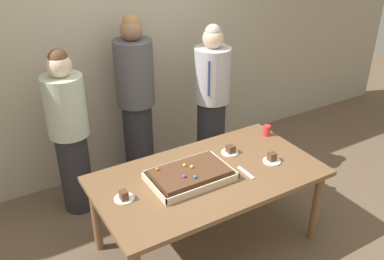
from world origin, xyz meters
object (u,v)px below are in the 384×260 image
cake_server_utensil (246,173)px  person_striped_tie_right (212,102)px  person_serving_front (136,101)px  party_table (208,182)px  plated_slice_near_left (230,150)px  plated_slice_near_right (124,197)px  person_green_shirt_behind (69,133)px  sheet_cake (190,175)px  plated_slice_far_left (272,159)px  drink_cup_nearest (267,130)px

cake_server_utensil → person_striped_tie_right: 1.14m
person_serving_front → cake_server_utensil: bearing=18.4°
person_serving_front → person_striped_tie_right: bearing=72.2°
party_table → person_striped_tie_right: person_striped_tie_right is taller
plated_slice_near_left → person_striped_tie_right: 0.81m
plated_slice_near_right → person_serving_front: 1.35m
person_green_shirt_behind → sheet_cake: bearing=-0.0°
plated_slice_far_left → person_striped_tie_right: (0.07, 1.04, 0.10)m
drink_cup_nearest → plated_slice_near_right: bearing=-171.2°
sheet_cake → plated_slice_near_left: 0.53m
party_table → sheet_cake: 0.20m
plated_slice_near_right → drink_cup_nearest: 1.55m
sheet_cake → plated_slice_far_left: 0.74m
plated_slice_far_left → cake_server_utensil: bearing=-174.2°
cake_server_utensil → person_striped_tie_right: person_striped_tie_right is taller
sheet_cake → cake_server_utensil: (0.43, -0.16, -0.04)m
party_table → person_striped_tie_right: size_ratio=1.11×
plated_slice_near_right → drink_cup_nearest: size_ratio=1.50×
drink_cup_nearest → person_serving_front: person_serving_front is taller
cake_server_utensil → person_green_shirt_behind: size_ratio=0.13×
sheet_cake → cake_server_utensil: sheet_cake is taller
sheet_cake → plated_slice_near_right: bearing=177.8°
cake_server_utensil → person_green_shirt_behind: bearing=131.1°
party_table → sheet_cake: sheet_cake is taller
cake_server_utensil → person_striped_tie_right: size_ratio=0.12×
plated_slice_near_left → person_striped_tie_right: (0.29, 0.75, 0.10)m
plated_slice_near_left → person_green_shirt_behind: 1.45m
person_serving_front → person_striped_tie_right: (0.71, -0.29, -0.06)m
plated_slice_near_left → drink_cup_nearest: 0.49m
sheet_cake → person_green_shirt_behind: size_ratio=0.40×
sheet_cake → plated_slice_near_left: size_ratio=4.32×
plated_slice_far_left → person_striped_tie_right: person_striped_tie_right is taller
plated_slice_near_left → plated_slice_far_left: (0.22, -0.29, -0.00)m
party_table → sheet_cake: (-0.16, 0.01, 0.12)m
drink_cup_nearest → person_green_shirt_behind: bearing=153.6°
party_table → plated_slice_near_left: 0.40m
person_serving_front → party_table: bearing=7.8°
plated_slice_near_right → plated_slice_far_left: plated_slice_near_right is taller
sheet_cake → person_serving_front: bearing=85.8°
party_table → sheet_cake: bearing=174.9°
plated_slice_far_left → cake_server_utensil: plated_slice_far_left is taller
plated_slice_near_left → cake_server_utensil: 0.33m
cake_server_utensil → plated_slice_far_left: bearing=5.8°
cake_server_utensil → person_serving_front: bearing=104.2°
plated_slice_far_left → plated_slice_near_right: bearing=173.4°
person_striped_tie_right → person_serving_front: bearing=-70.8°
sheet_cake → drink_cup_nearest: sheet_cake is taller
party_table → cake_server_utensil: size_ratio=9.17×
plated_slice_near_right → cake_server_utensil: (0.98, -0.18, -0.02)m
plated_slice_far_left → drink_cup_nearest: (0.26, 0.38, 0.03)m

